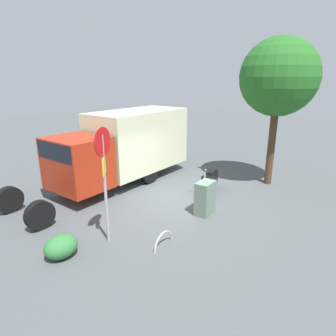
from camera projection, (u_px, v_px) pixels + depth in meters
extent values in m
plane|color=#4A5052|center=(179.00, 201.00, 10.75)|extent=(60.00, 60.00, 0.00)
cylinder|color=black|center=(118.00, 165.00, 13.56)|extent=(0.91, 0.30, 0.90)
cylinder|color=black|center=(149.00, 173.00, 12.47)|extent=(0.91, 0.30, 0.90)
cylinder|color=black|center=(9.00, 200.00, 9.75)|extent=(0.91, 0.30, 0.90)
cylinder|color=black|center=(40.00, 215.00, 8.66)|extent=(0.91, 0.30, 0.90)
cube|color=beige|center=(138.00, 140.00, 12.94)|extent=(4.63, 2.46, 2.56)
cube|color=#A92A12|center=(78.00, 163.00, 10.56)|extent=(1.92, 2.20, 1.90)
cube|color=black|center=(76.00, 147.00, 10.38)|extent=(1.93, 2.04, 0.60)
cylinder|color=black|center=(204.00, 191.00, 10.92)|extent=(0.57, 0.23, 0.56)
cylinder|color=black|center=(214.00, 181.00, 11.98)|extent=(0.57, 0.23, 0.56)
cube|color=black|center=(210.00, 179.00, 11.41)|extent=(1.14, 0.56, 0.48)
cube|color=black|center=(211.00, 172.00, 11.42)|extent=(0.69, 0.42, 0.12)
cylinder|color=slate|center=(205.00, 177.00, 10.80)|extent=(0.29, 0.13, 0.69)
cylinder|color=black|center=(205.00, 168.00, 10.70)|extent=(0.16, 0.54, 0.04)
cylinder|color=#9E9EA3|center=(105.00, 190.00, 7.70)|extent=(0.08, 0.08, 3.02)
cylinder|color=red|center=(102.00, 142.00, 7.29)|extent=(0.71, 0.32, 0.76)
cube|color=yellow|center=(104.00, 166.00, 7.48)|extent=(0.33, 0.33, 0.44)
cylinder|color=#47301E|center=(271.00, 146.00, 12.07)|extent=(0.30, 0.30, 3.34)
sphere|color=#246220|center=(279.00, 77.00, 11.25)|extent=(3.03, 3.03, 3.03)
cube|color=slate|center=(205.00, 198.00, 9.60)|extent=(0.76, 0.52, 1.13)
torus|color=#B7B7BC|center=(163.00, 246.00, 7.89)|extent=(0.85, 0.16, 0.85)
ellipsoid|color=#31723A|center=(61.00, 247.00, 7.32)|extent=(0.87, 0.71, 0.59)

